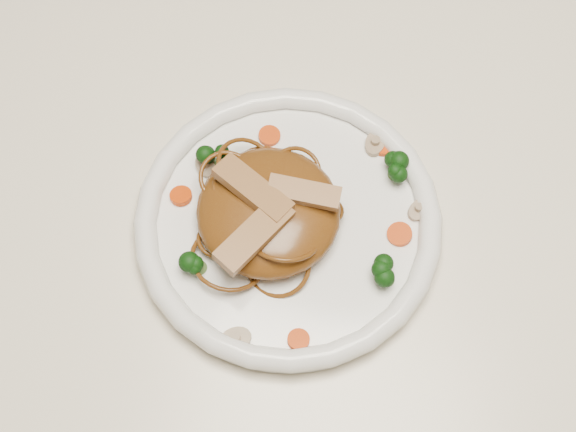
# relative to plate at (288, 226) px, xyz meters

# --- Properties ---
(ground) EXTENTS (4.00, 4.00, 0.00)m
(ground) POSITION_rel_plate_xyz_m (0.07, -0.00, -0.76)
(ground) COLOR brown
(ground) RESTS_ON ground
(table) EXTENTS (1.20, 0.80, 0.75)m
(table) POSITION_rel_plate_xyz_m (0.07, -0.00, -0.11)
(table) COLOR #ECE3C8
(table) RESTS_ON ground
(plate) EXTENTS (0.32, 0.32, 0.02)m
(plate) POSITION_rel_plate_xyz_m (0.00, 0.00, 0.00)
(plate) COLOR white
(plate) RESTS_ON table
(noodle_mound) EXTENTS (0.16, 0.16, 0.04)m
(noodle_mound) POSITION_rel_plate_xyz_m (-0.02, -0.00, 0.03)
(noodle_mound) COLOR brown
(noodle_mound) RESTS_ON plate
(chicken_a) EXTENTS (0.06, 0.02, 0.01)m
(chicken_a) POSITION_rel_plate_xyz_m (0.01, 0.01, 0.05)
(chicken_a) COLOR #9E7D4B
(chicken_a) RESTS_ON noodle_mound
(chicken_b) EXTENTS (0.07, 0.05, 0.01)m
(chicken_b) POSITION_rel_plate_xyz_m (-0.03, 0.00, 0.05)
(chicken_b) COLOR #9E7D4B
(chicken_b) RESTS_ON noodle_mound
(chicken_c) EXTENTS (0.06, 0.08, 0.01)m
(chicken_c) POSITION_rel_plate_xyz_m (-0.02, -0.04, 0.05)
(chicken_c) COLOR #9E7D4B
(chicken_c) RESTS_ON noodle_mound
(broccoli_0) EXTENTS (0.03, 0.03, 0.03)m
(broccoli_0) POSITION_rel_plate_xyz_m (0.08, 0.07, 0.02)
(broccoli_0) COLOR #0D360B
(broccoli_0) RESTS_ON plate
(broccoli_1) EXTENTS (0.03, 0.03, 0.03)m
(broccoli_1) POSITION_rel_plate_xyz_m (-0.08, 0.04, 0.02)
(broccoli_1) COLOR #0D360B
(broccoli_1) RESTS_ON plate
(broccoli_2) EXTENTS (0.03, 0.03, 0.03)m
(broccoli_2) POSITION_rel_plate_xyz_m (-0.06, -0.06, 0.02)
(broccoli_2) COLOR #0D360B
(broccoli_2) RESTS_ON plate
(broccoli_3) EXTENTS (0.04, 0.04, 0.03)m
(broccoli_3) POSITION_rel_plate_xyz_m (0.09, -0.03, 0.02)
(broccoli_3) COLOR #0D360B
(broccoli_3) RESTS_ON plate
(carrot_0) EXTENTS (0.02, 0.02, 0.00)m
(carrot_0) POSITION_rel_plate_xyz_m (0.06, 0.09, 0.01)
(carrot_0) COLOR #CF4107
(carrot_0) RESTS_ON plate
(carrot_1) EXTENTS (0.03, 0.03, 0.00)m
(carrot_1) POSITION_rel_plate_xyz_m (-0.10, 0.00, 0.01)
(carrot_1) COLOR #CF4107
(carrot_1) RESTS_ON plate
(carrot_2) EXTENTS (0.03, 0.03, 0.00)m
(carrot_2) POSITION_rel_plate_xyz_m (0.10, 0.01, 0.01)
(carrot_2) COLOR #CF4107
(carrot_2) RESTS_ON plate
(carrot_3) EXTENTS (0.02, 0.02, 0.00)m
(carrot_3) POSITION_rel_plate_xyz_m (-0.04, 0.08, 0.01)
(carrot_3) COLOR #CF4107
(carrot_3) RESTS_ON plate
(carrot_4) EXTENTS (0.02, 0.02, 0.00)m
(carrot_4) POSITION_rel_plate_xyz_m (0.03, -0.10, 0.01)
(carrot_4) COLOR #CF4107
(carrot_4) RESTS_ON plate
(mushroom_0) EXTENTS (0.04, 0.04, 0.01)m
(mushroom_0) POSITION_rel_plate_xyz_m (-0.02, -0.11, 0.01)
(mushroom_0) COLOR tan
(mushroom_0) RESTS_ON plate
(mushroom_1) EXTENTS (0.03, 0.03, 0.01)m
(mushroom_1) POSITION_rel_plate_xyz_m (0.11, 0.04, 0.01)
(mushroom_1) COLOR tan
(mushroom_1) RESTS_ON plate
(mushroom_2) EXTENTS (0.03, 0.03, 0.01)m
(mushroom_2) POSITION_rel_plate_xyz_m (-0.08, 0.03, 0.01)
(mushroom_2) COLOR tan
(mushroom_2) RESTS_ON plate
(mushroom_3) EXTENTS (0.03, 0.03, 0.01)m
(mushroom_3) POSITION_rel_plate_xyz_m (0.06, 0.09, 0.01)
(mushroom_3) COLOR tan
(mushroom_3) RESTS_ON plate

